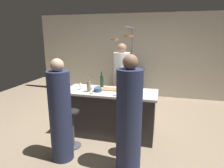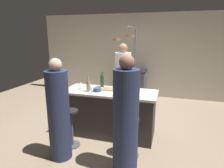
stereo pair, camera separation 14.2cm
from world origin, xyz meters
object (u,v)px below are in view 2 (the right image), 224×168
Objects in this scene: wine_bottle_white at (88,86)px; guest_left at (59,114)px; wine_bottle_amber at (119,89)px; wine_glass_near_left_guest at (92,88)px; wine_glass_near_right_guest at (81,84)px; wine_bottle_green at (102,81)px; cutting_board at (110,89)px; guest_right at (126,120)px; chef at (123,84)px; wine_bottle_rose at (133,84)px; stove_range at (133,84)px; pepper_mill at (128,83)px; bar_stool_left at (71,126)px; mixing_bowl_wooden at (122,90)px; wine_glass_by_chef at (129,89)px; bar_stool_right at (131,135)px; mixing_bowl_blue at (97,90)px.

guest_left is at bearing -100.57° from wine_bottle_white.
wine_bottle_white is at bearing 169.25° from wine_bottle_amber.
wine_glass_near_left_guest is 1.00× the size of wine_glass_near_right_guest.
cutting_board is at bearing -35.90° from wine_bottle_green.
guest_right is at bearing -42.02° from wine_bottle_white.
chef is 5.76× the size of wine_bottle_rose.
stove_range is 0.55× the size of guest_left.
wine_bottle_amber is at bearing -93.89° from pepper_mill.
stove_range is 1.31× the size of bar_stool_left.
mixing_bowl_wooden is at bearing 41.02° from bar_stool_left.
mixing_bowl_wooden is (0.50, 0.30, -0.08)m from wine_glass_near_left_guest.
pepper_mill is (0.82, 1.25, 0.25)m from guest_left.
pepper_mill is (0.81, 0.90, 0.63)m from bar_stool_left.
guest_left reaches higher than wine_bottle_white.
guest_left is 1.50m from wine_bottle_rose.
chef is 12.06× the size of wine_glass_by_chef.
mixing_bowl_wooden is at bearing 132.45° from wine_glass_by_chef.
bar_stool_right is 4.66× the size of wine_glass_near_left_guest.
wine_bottle_green reaches higher than pepper_mill.
wine_glass_by_chef is at bearing -29.39° from cutting_board.
guest_left is 5.10× the size of wine_bottle_green.
wine_bottle_white is at bearing -163.10° from mixing_bowl_wooden.
wine_glass_near_right_guest is (-0.59, -2.49, 0.56)m from stove_range.
guest_right reaches higher than wine_bottle_green.
stove_range is 3.47m from guest_left.
chef is 0.81m from cutting_board.
wine_glass_by_chef reaches higher than mixing_bowl_blue.
bar_stool_left is 2.38× the size of wine_bottle_white.
wine_glass_near_right_guest is (-0.56, -0.13, 0.10)m from cutting_board.
wine_bottle_amber is 0.51m from mixing_bowl_blue.
cutting_board is at bearing -169.58° from wine_bottle_rose.
wine_glass_near_right_guest is at bearing 164.73° from wine_bottle_amber.
bar_stool_right is 2.22× the size of wine_bottle_rose.
mixing_bowl_blue is at bearing 70.19° from guest_left.
guest_left is (-0.56, -1.86, -0.07)m from chef.
cutting_board is at bearing 64.66° from guest_left.
wine_bottle_amber reaches higher than wine_bottle_white.
wine_bottle_white is 1.89× the size of mixing_bowl_blue.
bar_stool_right is at bearing -50.94° from cutting_board.
wine_glass_by_chef is at bearing -81.02° from stove_range.
wine_glass_by_chef is at bearing 98.74° from guest_right.
cutting_board reaches higher than bar_stool_right.
chef is at bearing -88.63° from stove_range.
mixing_bowl_blue is at bearing 59.71° from bar_stool_left.
wine_glass_near_left_guest reaches higher than bar_stool_left.
wine_glass_by_chef is (0.00, -0.33, -0.01)m from wine_bottle_rose.
wine_glass_near_right_guest is at bearing -141.06° from wine_bottle_green.
wine_glass_near_left_guest is (-0.24, -0.36, 0.10)m from cutting_board.
wine_glass_near_left_guest is 1.00× the size of wine_glass_by_chef.
wine_glass_by_chef is (0.44, -0.25, 0.10)m from cutting_board.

